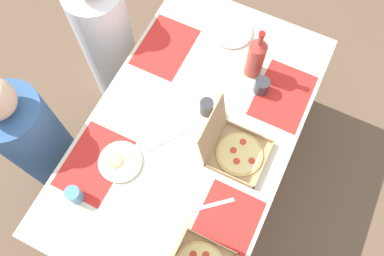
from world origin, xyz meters
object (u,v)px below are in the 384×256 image
Objects in this scene: plate_near_left at (120,162)px; cup_spare at (74,195)px; pizza_box_center at (234,149)px; plate_middle at (232,32)px; cup_clear_right at (207,107)px; cup_clear_left at (262,86)px; soda_bottle at (256,57)px; diner_right_seat at (108,43)px; diner_left_seat at (40,144)px.

plate_near_left is 2.30× the size of cup_spare.
plate_near_left is at bearing 121.38° from pizza_box_center.
cup_clear_right is at bearing -171.19° from plate_middle.
cup_clear_left is (-0.26, -0.28, 0.04)m from plate_middle.
cup_spare is (-0.51, 0.55, -0.00)m from pizza_box_center.
soda_bottle is 1.08m from cup_spare.
soda_bottle reaches higher than pizza_box_center.
pizza_box_center is 0.91× the size of soda_bottle.
soda_bottle is at bearing -20.17° from cup_clear_right.
pizza_box_center is at bearing -47.30° from cup_spare.
pizza_box_center is 0.37m from cup_clear_left.
soda_bottle is at bearing 11.08° from pizza_box_center.
plate_middle is 2.48× the size of cup_spare.
diner_right_seat is at bearing 68.18° from pizza_box_center.
cup_clear_right is 0.08× the size of diner_left_seat.
pizza_box_center reaches higher than cup_clear_left.
pizza_box_center is at bearing -155.93° from plate_middle.
soda_bottle is at bearing -85.76° from diner_right_seat.
cup_clear_right is 1.08× the size of cup_clear_left.
diner_left_seat reaches higher than plate_middle.
diner_right_seat is at bearing 0.00° from diner_left_seat.
cup_clear_left reaches higher than plate_middle.
cup_clear_left is (0.37, 0.01, -0.00)m from pizza_box_center.
soda_bottle is at bearing -132.24° from plate_middle.
cup_clear_left is 1.23m from diner_left_seat.
diner_right_seat is at bearing 71.93° from cup_clear_right.
diner_left_seat is (-0.71, 0.97, -0.27)m from cup_clear_left.
diner_left_seat reaches higher than cup_clear_left.
plate_near_left is 0.18× the size of diner_left_seat.
diner_right_seat reaches higher than cup_spare.
diner_left_seat reaches higher than cup_spare.
plate_near_left is 0.18× the size of diner_right_seat.
cup_spare is 0.08× the size of diner_right_seat.
plate_near_left is 0.80m from cup_clear_left.
cup_spare is (-1.15, 0.27, 0.04)m from plate_middle.
pizza_box_center is 0.75m from cup_spare.
diner_right_seat reaches higher than cup_clear_left.
soda_bottle is 0.28× the size of diner_right_seat.
diner_left_seat is at bearing 109.02° from pizza_box_center.
cup_clear_left is at bearing -136.73° from soda_bottle.
soda_bottle is 3.70× the size of cup_clear_left.
plate_near_left is (-0.92, 0.18, 0.00)m from plate_middle.
cup_clear_right is (0.65, -0.35, 0.00)m from cup_spare.
diner_right_seat reaches higher than soda_bottle.
plate_near_left is 2.37× the size of cup_clear_left.
diner_right_seat reaches higher than cup_clear_right.
pizza_box_center is at bearing -124.13° from cup_clear_right.
pizza_box_center is 0.26× the size of diner_right_seat.
diner_left_seat is (-0.97, 0.70, -0.23)m from plate_middle.
plate_near_left is 0.88m from diner_right_seat.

